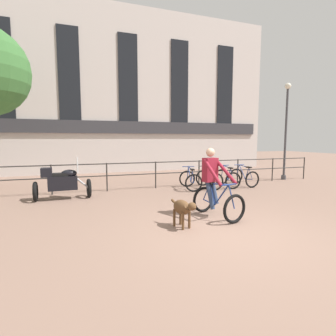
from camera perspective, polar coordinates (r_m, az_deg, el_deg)
ground_plane at (r=5.72m, az=12.61°, el=-13.41°), size 60.00×60.00×0.00m
canal_railing at (r=10.25m, az=-2.71°, el=-0.49°), size 15.05×0.05×1.05m
building_facade at (r=16.06m, az=-8.86°, el=16.14°), size 18.00×0.72×9.42m
cyclist_with_bike at (r=6.60m, az=10.06°, el=-3.87°), size 0.92×1.29×1.70m
dog at (r=5.73m, az=3.30°, el=-8.71°), size 0.40×0.83×0.62m
parked_motorcycle at (r=8.99m, az=-22.03°, el=-2.84°), size 1.74×0.70×1.35m
parked_bicycle_near_lamp at (r=10.10m, az=4.88°, el=-2.62°), size 0.84×1.21×0.86m
parked_bicycle_mid_left at (r=10.45m, az=8.94°, el=-2.37°), size 0.66×1.11×0.86m
parked_bicycle_mid_right at (r=10.85m, az=12.71°, el=-2.13°), size 0.76×1.17×0.86m
parked_bicycle_far_end at (r=11.29m, az=16.21°, el=-1.90°), size 0.71×1.14×0.86m
street_lamp at (r=13.62m, az=24.31°, el=8.28°), size 0.28×0.28×4.50m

